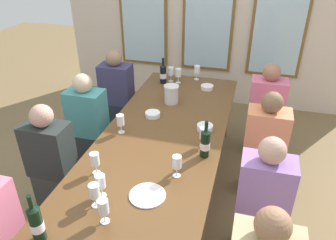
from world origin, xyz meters
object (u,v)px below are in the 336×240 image
Objects in this scene: wine_bottle_0 at (36,223)px; seated_person_0 at (89,126)px; wine_glass_2 at (103,208)px; wine_glass_5 at (204,134)px; seated_person_1 at (264,149)px; seated_person_5 at (265,113)px; wine_glass_1 at (177,162)px; tasting_bowl_0 at (207,87)px; wine_glass_4 at (95,160)px; seated_person_4 at (117,96)px; metal_pitcher at (171,94)px; tasting_bowl_1 at (205,127)px; seated_person_2 at (52,165)px; tasting_bowl_2 at (153,114)px; wine_glass_3 at (171,72)px; wine_glass_8 at (94,192)px; wine_glass_9 at (197,70)px; dining_table at (161,142)px; wine_glass_7 at (178,73)px; wine_glass_0 at (100,182)px; seated_person_3 at (262,204)px; wine_bottle_2 at (163,74)px; white_plate_0 at (147,195)px; wine_bottle_1 at (205,143)px; wine_glass_6 at (120,120)px.

wine_bottle_0 is 0.30× the size of seated_person_0.
wine_glass_2 is 1.06m from wine_glass_5.
seated_person_5 is (0.00, 0.72, 0.00)m from seated_person_1.
tasting_bowl_0 is at bearing 91.36° from wine_glass_1.
wine_glass_4 is 0.16× the size of seated_person_4.
metal_pitcher is 1.32× the size of tasting_bowl_1.
wine_bottle_0 is 0.30× the size of seated_person_2.
tasting_bowl_1 is 0.54m from tasting_bowl_2.
wine_glass_3 is 1.00× the size of wine_glass_8.
seated_person_0 reaches higher than wine_glass_1.
wine_glass_4 is at bearing -71.30° from seated_person_4.
wine_glass_3 is at bearing -154.53° from wine_glass_9.
wine_glass_7 is at bearing 96.84° from dining_table.
seated_person_2 is (-1.14, 0.11, -0.34)m from wine_glass_1.
wine_glass_2 is at bearing 35.73° from wine_bottle_0.
seated_person_3 reaches higher than wine_glass_0.
wine_bottle_2 is 0.42m from wine_glass_9.
seated_person_2 reaches higher than wine_bottle_0.
wine_glass_0 is 1.00× the size of wine_glass_8.
seated_person_4 is (-1.78, 0.69, 0.00)m from seated_person_1.
wine_glass_9 is (0.05, 1.35, 0.17)m from dining_table.
seated_person_1 is (0.77, 1.10, -0.22)m from white_plate_0.
tasting_bowl_1 is 0.13× the size of seated_person_0.
white_plate_0 is at bearing 15.06° from wine_glass_0.
seated_person_5 is (0.51, 1.13, -0.34)m from wine_glass_5.
wine_glass_1 is at bearing 50.54° from wine_bottle_0.
metal_pitcher is at bearing -26.58° from seated_person_4.
wine_glass_9 is 1.33m from seated_person_1.
seated_person_1 is (0.48, 0.54, -0.33)m from wine_bottle_1.
wine_glass_3 is (-0.46, 0.11, 0.10)m from tasting_bowl_0.
wine_glass_4 is (-0.24, -1.26, 0.03)m from metal_pitcher.
seated_person_2 is 1.78m from seated_person_3.
wine_glass_8 is (-0.09, -1.56, 0.02)m from metal_pitcher.
wine_bottle_1 is at bearing -43.70° from seated_person_4.
wine_glass_2 is at bearing -37.98° from seated_person_2.
wine_bottle_2 is 1.70m from wine_glass_1.
wine_glass_8 is (0.19, -0.88, -0.00)m from wine_glass_6.
seated_person_0 is (-1.00, 1.03, -0.22)m from white_plate_0.
seated_person_5 is (1.20, -0.04, -0.33)m from wine_bottle_2.
dining_table is 1.40m from seated_person_4.
seated_person_4 is (-0.52, 2.29, -0.34)m from wine_bottle_0.
seated_person_3 is (0.67, -1.47, -0.23)m from tasting_bowl_0.
seated_person_2 is at bearing -157.59° from dining_table.
wine_glass_8 is at bearing -101.19° from dining_table.
wine_glass_2 is at bearing -57.69° from wine_glass_4.
wine_glass_7 is at bearing 123.41° from seated_person_3.
seated_person_3 is at bearing -46.70° from metal_pitcher.
seated_person_4 is (-0.80, 0.40, -0.31)m from metal_pitcher.
wine_glass_9 is (0.14, 0.68, 0.02)m from metal_pitcher.
seated_person_5 is (0.48, 1.27, -0.33)m from wine_bottle_1.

